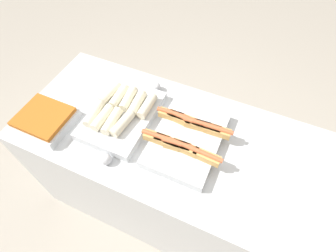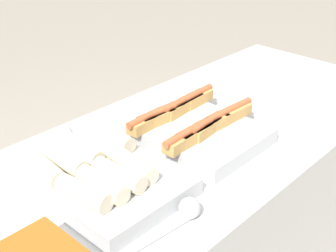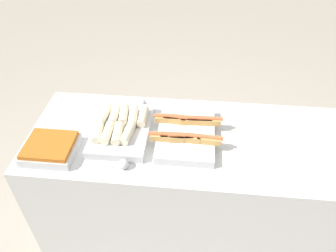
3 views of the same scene
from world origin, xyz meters
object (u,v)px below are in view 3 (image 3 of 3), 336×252
object	(u,v)px
tray_wraps	(121,128)
tray_side_front	(50,148)
serving_spoon_near	(122,164)
serving_spoon_far	(140,104)
tray_hotdogs	(186,132)

from	to	relation	value
tray_wraps	tray_side_front	size ratio (longest dim) A/B	1.66
serving_spoon_near	serving_spoon_far	world-z (taller)	same
tray_wraps	tray_side_front	distance (m)	0.40
tray_wraps	serving_spoon_far	size ratio (longest dim) A/B	1.97
tray_wraps	tray_hotdogs	bearing A→B (deg)	-0.05
tray_hotdogs	serving_spoon_near	world-z (taller)	tray_hotdogs
tray_hotdogs	serving_spoon_near	distance (m)	0.41
tray_hotdogs	tray_wraps	world-z (taller)	same
tray_wraps	serving_spoon_far	distance (m)	0.27
tray_side_front	serving_spoon_far	size ratio (longest dim) A/B	1.18
serving_spoon_near	serving_spoon_far	bearing A→B (deg)	89.24
tray_hotdogs	serving_spoon_far	size ratio (longest dim) A/B	1.96
tray_hotdogs	serving_spoon_near	bearing A→B (deg)	-139.81
tray_side_front	serving_spoon_near	size ratio (longest dim) A/B	1.28
serving_spoon_near	serving_spoon_far	size ratio (longest dim) A/B	0.92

